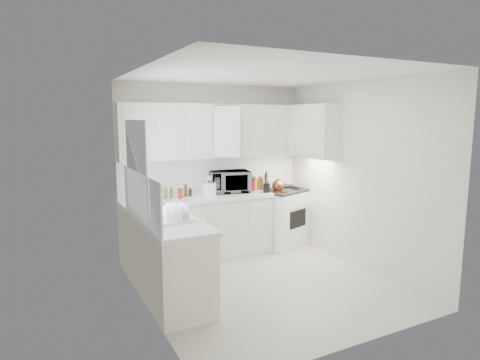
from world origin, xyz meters
TOP-DOWN VIEW (x-y plane):
  - floor at (0.00, 0.00)m, footprint 3.20×3.20m
  - ceiling at (0.00, 0.00)m, footprint 3.20×3.20m
  - wall_back at (0.00, 1.60)m, footprint 3.00×0.00m
  - wall_front at (0.00, -1.60)m, footprint 3.00×0.00m
  - wall_left at (-1.50, 0.00)m, footprint 0.00×3.20m
  - wall_right at (1.50, 0.00)m, footprint 0.00×3.20m
  - window_blinds at (-1.48, 0.35)m, footprint 0.06×0.96m
  - lower_cabinets_back at (-0.39, 1.30)m, footprint 2.22×0.60m
  - lower_cabinets_left at (-1.20, 0.20)m, footprint 0.60×1.60m
  - countertop_back at (-0.39, 1.29)m, footprint 2.24×0.64m
  - countertop_left at (-1.19, 0.20)m, footprint 0.64×1.62m
  - backsplash_back at (0.00, 1.59)m, footprint 2.98×0.02m
  - backsplash_left at (-1.49, 0.20)m, footprint 0.02×1.60m
  - upper_cabinets_back at (0.00, 1.44)m, footprint 3.00×0.33m
  - upper_cabinets_right at (1.33, 0.82)m, footprint 0.33×0.90m
  - sink at (-1.19, 0.55)m, footprint 0.42×0.38m
  - stove at (1.08, 1.30)m, footprint 0.95×0.87m
  - tea_kettle at (0.90, 1.14)m, footprint 0.30×0.27m
  - frying_pan at (1.26, 1.46)m, footprint 0.33×0.47m
  - microwave at (0.18, 1.40)m, footprint 0.66×0.45m
  - rice_cooker at (-0.19, 1.34)m, footprint 0.26×0.26m
  - paper_towel at (-0.12, 1.46)m, footprint 0.12×0.12m
  - utensil_crock at (0.68, 1.12)m, footprint 0.14×0.14m
  - dish_rack at (-1.18, 0.03)m, footprint 0.42×0.32m
  - spice_left_0 at (-0.85, 1.42)m, footprint 0.06×0.06m
  - spice_left_1 at (-0.78, 1.33)m, footprint 0.06×0.06m
  - spice_left_2 at (-0.70, 1.42)m, footprint 0.06×0.06m
  - spice_left_3 at (-0.62, 1.33)m, footprint 0.06×0.06m
  - spice_left_4 at (-0.55, 1.42)m, footprint 0.06×0.06m
  - spice_left_5 at (-0.47, 1.33)m, footprint 0.06×0.06m
  - sauce_right_0 at (0.58, 1.46)m, footprint 0.06×0.06m
  - sauce_right_1 at (0.64, 1.40)m, footprint 0.06×0.06m
  - sauce_right_2 at (0.69, 1.46)m, footprint 0.06×0.06m
  - sauce_right_3 at (0.74, 1.40)m, footprint 0.06×0.06m
  - sauce_right_4 at (0.80, 1.46)m, footprint 0.06×0.06m
  - sauce_right_5 at (0.85, 1.40)m, footprint 0.06×0.06m

SIDE VIEW (x-z plane):
  - floor at x=0.00m, z-range 0.00..0.00m
  - lower_cabinets_back at x=-0.39m, z-range 0.00..0.90m
  - lower_cabinets_left at x=-1.20m, z-range 0.00..0.90m
  - stove at x=1.08m, z-range 0.00..1.20m
  - countertop_back at x=-0.39m, z-range 0.90..0.95m
  - countertop_left at x=-1.19m, z-range 0.90..0.95m
  - frying_pan at x=1.26m, z-range 0.95..0.98m
  - spice_left_0 at x=-0.85m, z-range 0.95..1.08m
  - spice_left_1 at x=-0.78m, z-range 0.95..1.08m
  - spice_left_2 at x=-0.70m, z-range 0.95..1.08m
  - spice_left_3 at x=-0.62m, z-range 0.95..1.08m
  - spice_left_4 at x=-0.55m, z-range 0.95..1.08m
  - spice_left_5 at x=-0.47m, z-range 0.95..1.08m
  - sauce_right_0 at x=0.58m, z-range 0.95..1.14m
  - sauce_right_1 at x=0.64m, z-range 0.95..1.14m
  - sauce_right_2 at x=0.69m, z-range 0.95..1.14m
  - sauce_right_3 at x=0.74m, z-range 0.95..1.14m
  - sauce_right_4 at x=0.80m, z-range 0.95..1.14m
  - sauce_right_5 at x=0.85m, z-range 0.95..1.14m
  - tea_kettle at x=0.90m, z-range 0.94..1.17m
  - rice_cooker at x=-0.19m, z-range 0.95..1.17m
  - dish_rack at x=-1.18m, z-range 0.95..1.17m
  - sink at x=-1.19m, z-range 0.92..1.22m
  - paper_towel at x=-0.12m, z-range 0.95..1.22m
  - utensil_crock at x=0.68m, z-range 0.95..1.30m
  - microwave at x=0.18m, z-range 0.95..1.36m
  - backsplash_back at x=0.00m, z-range 0.95..1.50m
  - backsplash_left at x=-1.49m, z-range 0.95..1.50m
  - wall_back at x=0.00m, z-range -0.20..2.80m
  - wall_front at x=0.00m, z-range -0.20..2.80m
  - wall_left at x=-1.50m, z-range -0.30..2.90m
  - wall_right at x=1.50m, z-range -0.30..2.90m
  - upper_cabinets_back at x=0.00m, z-range 1.10..1.90m
  - upper_cabinets_right at x=1.33m, z-range 1.10..1.90m
  - window_blinds at x=-1.48m, z-range 1.02..2.08m
  - ceiling at x=0.00m, z-range 2.60..2.60m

